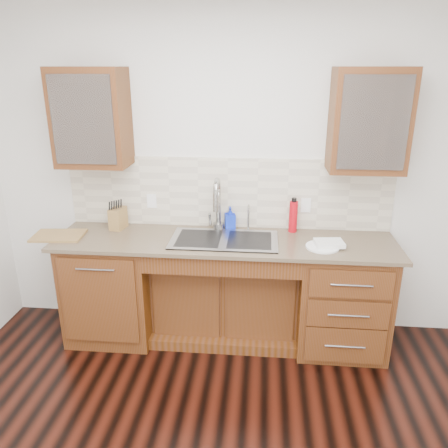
# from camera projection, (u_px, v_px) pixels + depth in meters

# --- Properties ---
(wall_back) EXTENTS (4.00, 0.10, 2.70)m
(wall_back) POSITION_uv_depth(u_px,v_px,m) (228.00, 174.00, 3.65)
(wall_back) COLOR silver
(wall_back) RESTS_ON ground
(base_cabinet_left) EXTENTS (0.70, 0.62, 0.88)m
(base_cabinet_left) POSITION_uv_depth(u_px,v_px,m) (113.00, 286.00, 3.71)
(base_cabinet_left) COLOR #593014
(base_cabinet_left) RESTS_ON ground
(base_cabinet_center) EXTENTS (1.20, 0.44, 0.70)m
(base_cabinet_center) POSITION_uv_depth(u_px,v_px,m) (225.00, 296.00, 3.74)
(base_cabinet_center) COLOR #593014
(base_cabinet_center) RESTS_ON ground
(base_cabinet_right) EXTENTS (0.70, 0.62, 0.88)m
(base_cabinet_right) POSITION_uv_depth(u_px,v_px,m) (341.00, 297.00, 3.54)
(base_cabinet_right) COLOR #593014
(base_cabinet_right) RESTS_ON ground
(countertop) EXTENTS (2.70, 0.65, 0.03)m
(countertop) POSITION_uv_depth(u_px,v_px,m) (224.00, 241.00, 3.46)
(countertop) COLOR #84705B
(countertop) RESTS_ON base_cabinet_left
(backsplash) EXTENTS (2.70, 0.02, 0.59)m
(backsplash) POSITION_uv_depth(u_px,v_px,m) (228.00, 193.00, 3.64)
(backsplash) COLOR beige
(backsplash) RESTS_ON wall_back
(sink) EXTENTS (0.84, 0.46, 0.19)m
(sink) POSITION_uv_depth(u_px,v_px,m) (224.00, 250.00, 3.46)
(sink) COLOR #9E9EA5
(sink) RESTS_ON countertop
(faucet) EXTENTS (0.04, 0.04, 0.40)m
(faucet) POSITION_uv_depth(u_px,v_px,m) (218.00, 207.00, 3.59)
(faucet) COLOR #999993
(faucet) RESTS_ON countertop
(filter_tap) EXTENTS (0.02, 0.02, 0.24)m
(filter_tap) POSITION_uv_depth(u_px,v_px,m) (248.00, 217.00, 3.60)
(filter_tap) COLOR #999993
(filter_tap) RESTS_ON countertop
(upper_cabinet_left) EXTENTS (0.55, 0.34, 0.75)m
(upper_cabinet_left) POSITION_uv_depth(u_px,v_px,m) (91.00, 118.00, 3.38)
(upper_cabinet_left) COLOR #593014
(upper_cabinet_left) RESTS_ON wall_back
(upper_cabinet_right) EXTENTS (0.55, 0.34, 0.75)m
(upper_cabinet_right) POSITION_uv_depth(u_px,v_px,m) (369.00, 121.00, 3.19)
(upper_cabinet_right) COLOR #593014
(upper_cabinet_right) RESTS_ON wall_back
(outlet_left) EXTENTS (0.08, 0.01, 0.12)m
(outlet_left) POSITION_uv_depth(u_px,v_px,m) (152.00, 201.00, 3.72)
(outlet_left) COLOR white
(outlet_left) RESTS_ON backsplash
(outlet_right) EXTENTS (0.08, 0.01, 0.12)m
(outlet_right) POSITION_uv_depth(u_px,v_px,m) (306.00, 205.00, 3.60)
(outlet_right) COLOR white
(outlet_right) RESTS_ON backsplash
(soap_bottle) EXTENTS (0.10, 0.10, 0.19)m
(soap_bottle) POSITION_uv_depth(u_px,v_px,m) (230.00, 218.00, 3.66)
(soap_bottle) COLOR #102CC7
(soap_bottle) RESTS_ON countertop
(water_bottle) EXTENTS (0.08, 0.08, 0.26)m
(water_bottle) POSITION_uv_depth(u_px,v_px,m) (293.00, 217.00, 3.58)
(water_bottle) COLOR #B30813
(water_bottle) RESTS_ON countertop
(plate) EXTENTS (0.28, 0.28, 0.01)m
(plate) POSITION_uv_depth(u_px,v_px,m) (323.00, 247.00, 3.29)
(plate) COLOR white
(plate) RESTS_ON countertop
(dish_towel) EXTENTS (0.23, 0.18, 0.03)m
(dish_towel) POSITION_uv_depth(u_px,v_px,m) (329.00, 243.00, 3.30)
(dish_towel) COLOR white
(dish_towel) RESTS_ON plate
(knife_block) EXTENTS (0.13, 0.18, 0.18)m
(knife_block) POSITION_uv_depth(u_px,v_px,m) (118.00, 218.00, 3.66)
(knife_block) COLOR olive
(knife_block) RESTS_ON countertop
(cutting_board) EXTENTS (0.42, 0.31, 0.02)m
(cutting_board) POSITION_uv_depth(u_px,v_px,m) (59.00, 236.00, 3.51)
(cutting_board) COLOR brown
(cutting_board) RESTS_ON countertop
(cup_left_a) EXTENTS (0.16, 0.16, 0.11)m
(cup_left_a) POSITION_uv_depth(u_px,v_px,m) (73.00, 124.00, 3.41)
(cup_left_a) COLOR white
(cup_left_a) RESTS_ON upper_cabinet_left
(cup_left_b) EXTENTS (0.12, 0.12, 0.09)m
(cup_left_b) POSITION_uv_depth(u_px,v_px,m) (109.00, 125.00, 3.38)
(cup_left_b) COLOR white
(cup_left_b) RESTS_ON upper_cabinet_left
(cup_right_a) EXTENTS (0.13, 0.13, 0.09)m
(cup_right_a) POSITION_uv_depth(u_px,v_px,m) (346.00, 128.00, 3.23)
(cup_right_a) COLOR white
(cup_right_a) RESTS_ON upper_cabinet_right
(cup_right_b) EXTENTS (0.11, 0.11, 0.09)m
(cup_right_b) POSITION_uv_depth(u_px,v_px,m) (375.00, 128.00, 3.21)
(cup_right_b) COLOR white
(cup_right_b) RESTS_ON upper_cabinet_right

